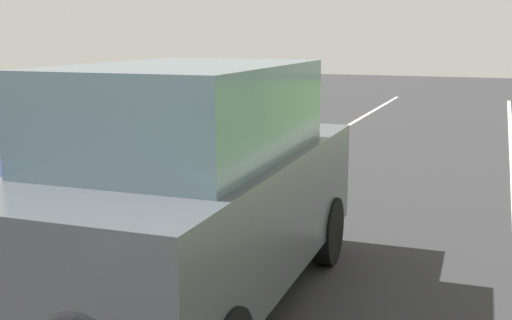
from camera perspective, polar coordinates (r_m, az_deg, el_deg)
ground_plane at (r=11.29m, az=3.77°, el=-1.73°), size 60.00×60.00×0.00m
lane_line_center at (r=11.51m, az=0.45°, el=-1.43°), size 0.12×32.00×0.01m
car_suv_ahead at (r=5.77m, az=-5.58°, el=-2.47°), size 2.06×4.54×2.28m
car_hatchback_far at (r=11.49m, az=-8.36°, el=2.88°), size 1.81×3.74×1.78m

